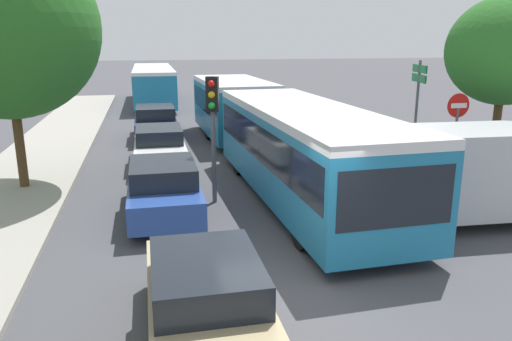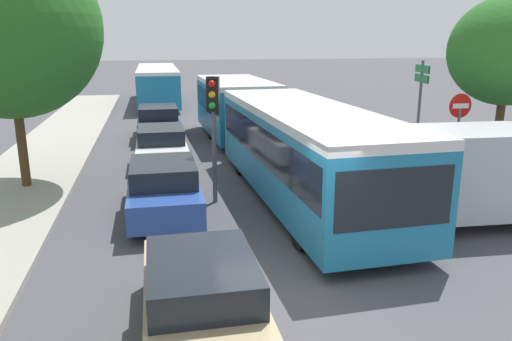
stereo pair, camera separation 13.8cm
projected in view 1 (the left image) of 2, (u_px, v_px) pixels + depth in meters
ground_plane at (297, 300)px, 8.56m from camera, size 200.00×200.00×0.00m
kerb_strip_left at (51, 147)px, 20.29m from camera, size 3.20×37.64×0.14m
articulated_bus at (267, 125)px, 17.03m from camera, size 3.24×17.55×2.59m
city_bus_rear at (153, 83)px, 33.92m from camera, size 2.61×11.49×2.47m
queued_car_tan at (206, 300)px, 7.23m from camera, size 1.65×3.88×1.35m
queued_car_blue at (163, 188)px, 12.50m from camera, size 1.72×4.04×1.40m
queued_car_white at (159, 146)px, 17.44m from camera, size 1.69×3.98×1.38m
queued_car_navy at (156, 122)px, 22.19m from camera, size 1.79×4.21×1.46m
white_van at (482, 172)px, 11.97m from camera, size 5.10×2.22×2.31m
traffic_light at (213, 112)px, 13.05m from camera, size 0.38×0.39×3.40m
no_entry_sign at (456, 126)px, 14.60m from camera, size 0.70×0.08×2.82m
direction_sign_post at (418, 90)px, 18.08m from camera, size 0.33×1.39×3.60m
tree_left_mid at (7, 33)px, 13.60m from camera, size 5.06×5.06×7.12m
tree_right_near at (505, 51)px, 14.79m from camera, size 3.44×3.44×5.60m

